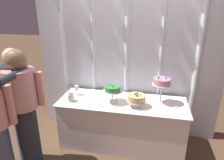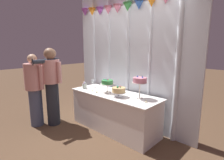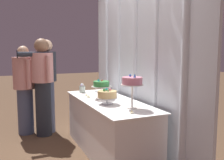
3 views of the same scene
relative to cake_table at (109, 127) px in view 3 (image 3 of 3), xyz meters
name	(u,v)px [view 3 (image 3 of 3)]	position (x,y,z in m)	size (l,w,h in m)	color
ground_plane	(102,153)	(0.00, -0.10, -0.38)	(24.00, 24.00, 0.00)	brown
draped_curtain	(137,43)	(0.03, 0.44, 1.18)	(3.00, 0.18, 2.83)	silver
cake_table	(109,127)	(0.00, 0.00, 0.00)	(1.92, 0.71, 0.76)	white
cake_display_leftmost	(101,85)	(-0.14, -0.05, 0.58)	(0.29, 0.29, 0.30)	silver
cake_display_center	(107,95)	(0.22, -0.11, 0.50)	(0.27, 0.27, 0.21)	silver
cake_display_rightmost	(132,82)	(0.56, 0.07, 0.70)	(0.27, 0.27, 0.43)	silver
wine_glass	(96,85)	(-0.76, 0.09, 0.50)	(0.07, 0.07, 0.16)	silver
flower_vase	(82,89)	(-0.76, -0.15, 0.45)	(0.12, 0.10, 0.16)	#B2C1B2
tealight_far_left	(86,95)	(-0.44, -0.18, 0.39)	(0.05, 0.05, 0.03)	beige
tealight_near_left	(89,97)	(-0.30, -0.19, 0.39)	(0.05, 0.05, 0.03)	beige
tealight_near_right	(132,113)	(0.78, -0.05, 0.39)	(0.04, 0.04, 0.03)	beige
guest_girl_blue_dress	(47,81)	(-1.27, -0.63, 0.53)	(0.47, 0.68, 1.64)	#4C5675
guest_man_pink_jacket	(43,83)	(-1.13, -0.73, 0.52)	(0.51, 0.47, 1.65)	#282D38
guest_man_dark_suit	(25,87)	(-1.35, -1.00, 0.44)	(0.52, 0.46, 1.53)	#4C5675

